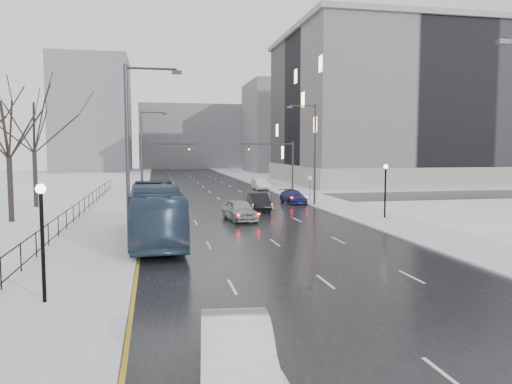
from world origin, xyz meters
TOP-DOWN VIEW (x-y plane):
  - road at (0.00, 60.00)m, footprint 16.00×150.00m
  - cross_road at (0.00, 48.00)m, footprint 130.00×10.00m
  - sidewalk_left at (-10.50, 60.00)m, footprint 5.00×150.00m
  - sidewalk_right at (10.50, 60.00)m, footprint 5.00×150.00m
  - park_strip at (-20.00, 60.00)m, footprint 14.00×150.00m
  - tree_park_d at (-17.80, 34.00)m, footprint 8.75×8.75m
  - tree_park_e at (-18.20, 44.00)m, footprint 9.45×9.45m
  - iron_fence at (-13.00, 30.00)m, footprint 0.06×70.00m
  - streetlight_r_mid at (8.17, 40.00)m, footprint 2.95×0.25m
  - streetlight_l_near at (-8.17, 20.00)m, footprint 2.95×0.25m
  - streetlight_l_far at (-8.17, 52.00)m, footprint 2.95×0.25m
  - lamppost_l at (-11.00, 12.00)m, footprint 0.36×0.36m
  - lamppost_r_mid at (11.00, 30.00)m, footprint 0.36×0.36m
  - mast_signal_right at (7.33, 48.00)m, footprint 6.10×0.33m
  - mast_signal_left at (-7.33, 48.00)m, footprint 6.10×0.33m
  - no_uturn_sign at (9.20, 44.00)m, footprint 0.60×0.06m
  - civic_building at (35.00, 72.00)m, footprint 41.00×31.00m
  - bldg_far_right at (28.00, 115.00)m, footprint 24.00×20.00m
  - bldg_far_left at (-22.00, 125.00)m, footprint 18.00×22.00m
  - bldg_far_center at (4.00, 140.00)m, footprint 30.00×18.00m
  - sedan_left_near at (-5.20, 4.54)m, footprint 2.13×4.94m
  - bus at (-7.00, 24.00)m, footprint 3.27×12.58m
  - sedan_center_near at (-0.50, 31.70)m, footprint 2.55×5.06m
  - sedan_right_near at (2.27, 37.56)m, footprint 1.95×4.82m
  - sedan_right_far at (7.06, 42.99)m, footprint 2.15×4.70m
  - sedan_right_distant at (7.20, 60.18)m, footprint 1.72×4.67m

SIDE VIEW (x-z plane):
  - tree_park_d at x=-17.80m, z-range -6.25..6.25m
  - tree_park_e at x=-18.20m, z-range -6.75..6.75m
  - road at x=0.00m, z-range 0.00..0.04m
  - cross_road at x=0.00m, z-range 0.00..0.04m
  - park_strip at x=-20.00m, z-range 0.00..0.12m
  - sidewalk_left at x=-10.50m, z-range 0.00..0.16m
  - sidewalk_right at x=10.50m, z-range 0.00..0.16m
  - sedan_right_far at x=7.06m, z-range 0.04..1.37m
  - sedan_right_distant at x=7.20m, z-range 0.04..1.57m
  - sedan_right_near at x=2.27m, z-range 0.04..1.60m
  - sedan_left_near at x=-5.20m, z-range 0.04..1.62m
  - sedan_center_near at x=-0.50m, z-range 0.04..1.69m
  - iron_fence at x=-13.00m, z-range 0.26..1.56m
  - bus at x=-7.00m, z-range 0.04..3.52m
  - no_uturn_sign at x=9.20m, z-range 0.95..3.65m
  - lamppost_l at x=-11.00m, z-range 0.80..5.08m
  - lamppost_r_mid at x=11.00m, z-range 0.80..5.08m
  - mast_signal_right at x=7.33m, z-range 0.86..7.36m
  - mast_signal_left at x=-7.33m, z-range 0.86..7.36m
  - streetlight_r_mid at x=8.17m, z-range 0.62..10.62m
  - streetlight_l_near at x=-8.17m, z-range 0.62..10.62m
  - streetlight_l_far at x=-8.17m, z-range 0.62..10.62m
  - bldg_far_center at x=4.00m, z-range 0.00..18.00m
  - bldg_far_right at x=28.00m, z-range 0.00..22.00m
  - civic_building at x=35.00m, z-range -1.19..23.61m
  - bldg_far_left at x=-22.00m, z-range 0.00..28.00m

